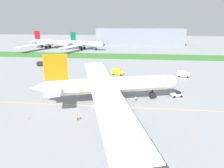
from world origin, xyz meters
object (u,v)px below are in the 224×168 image
at_px(traffic_cone_port_wing, 29,118).
at_px(service_truck_fuel_bowser, 117,72).
at_px(ground_crew_wingwalker_port, 78,117).
at_px(parked_airliner_far_centre, 84,44).
at_px(pushback_tug, 177,94).
at_px(ground_crew_marshaller_front, 136,98).
at_px(traffic_cone_near_nose, 194,133).
at_px(service_truck_catering_van, 183,74).
at_px(airliner_foreground, 108,86).
at_px(parked_airliner_far_left, 49,43).
at_px(service_truck_baggage_loader, 41,64).

height_order(traffic_cone_port_wing, service_truck_fuel_bowser, service_truck_fuel_bowser).
distance_m(ground_crew_wingwalker_port, parked_airliner_far_centre, 142.49).
distance_m(pushback_tug, ground_crew_marshaller_front, 16.79).
distance_m(ground_crew_marshaller_front, traffic_cone_port_wing, 36.63).
xyz_separation_m(pushback_tug, ground_crew_marshaller_front, (-15.77, -5.77, 0.02)).
relative_size(ground_crew_wingwalker_port, traffic_cone_near_nose, 3.00).
bearing_deg(service_truck_fuel_bowser, parked_airliner_far_centre, 113.53).
distance_m(service_truck_catering_van, parked_airliner_far_centre, 113.86).
height_order(airliner_foreground, pushback_tug, airliner_foreground).
distance_m(service_truck_fuel_bowser, service_truck_catering_van, 34.00).
bearing_deg(traffic_cone_near_nose, ground_crew_marshaller_front, 125.60).
relative_size(traffic_cone_port_wing, parked_airliner_far_left, 0.01).
bearing_deg(ground_crew_marshaller_front, pushback_tug, 20.09).
height_order(airliner_foreground, ground_crew_marshaller_front, airliner_foreground).
height_order(ground_crew_wingwalker_port, ground_crew_marshaller_front, ground_crew_wingwalker_port).
relative_size(service_truck_fuel_bowser, service_truck_catering_van, 0.96).
relative_size(pushback_tug, parked_airliner_far_centre, 0.10).
xyz_separation_m(ground_crew_wingwalker_port, ground_crew_marshaller_front, (17.24, 16.78, -0.06)).
bearing_deg(pushback_tug, parked_airliner_far_centre, 118.66).
bearing_deg(service_truck_fuel_bowser, parked_airliner_far_left, 128.96).
relative_size(traffic_cone_port_wing, service_truck_catering_van, 0.09).
bearing_deg(ground_crew_wingwalker_port, ground_crew_marshaller_front, 44.22).
xyz_separation_m(traffic_cone_near_nose, parked_airliner_far_centre, (-62.94, 143.28, 5.13)).
relative_size(ground_crew_wingwalker_port, traffic_cone_port_wing, 3.00).
bearing_deg(service_truck_baggage_loader, parked_airliner_far_left, 108.49).
xyz_separation_m(pushback_tug, service_truck_baggage_loader, (-74.75, 45.16, 0.52)).
bearing_deg(ground_crew_marshaller_front, service_truck_catering_van, 54.76).
distance_m(pushback_tug, parked_airliner_far_left, 157.37).
distance_m(pushback_tug, traffic_cone_port_wing, 53.31).
height_order(pushback_tug, ground_crew_marshaller_front, pushback_tug).
height_order(parked_airliner_far_left, parked_airliner_far_centre, parked_airliner_far_left).
relative_size(airliner_foreground, service_truck_catering_van, 12.64).
relative_size(ground_crew_marshaller_front, parked_airliner_far_centre, 0.03).
relative_size(ground_crew_wingwalker_port, service_truck_fuel_bowser, 0.28).
bearing_deg(airliner_foreground, parked_airliner_far_centre, 106.92).
relative_size(ground_crew_wingwalker_port, service_truck_catering_van, 0.27).
xyz_separation_m(pushback_tug, parked_airliner_far_centre, (-63.69, 116.53, 4.44)).
bearing_deg(ground_crew_wingwalker_port, service_truck_baggage_loader, 121.65).
height_order(ground_crew_marshaller_front, parked_airliner_far_left, parked_airliner_far_left).
xyz_separation_m(airliner_foreground, pushback_tug, (25.96, 7.51, -5.08)).
height_order(service_truck_fuel_bowser, parked_airliner_far_centre, parked_airliner_far_centre).
xyz_separation_m(traffic_cone_near_nose, service_truck_baggage_loader, (-74.00, 71.91, 1.21)).
relative_size(ground_crew_marshaller_front, parked_airliner_far_left, 0.02).
height_order(service_truck_catering_van, parked_airliner_far_left, parked_airliner_far_left).
height_order(ground_crew_marshaller_front, traffic_cone_near_nose, ground_crew_marshaller_front).
bearing_deg(service_truck_catering_van, ground_crew_wingwalker_port, -129.08).
bearing_deg(service_truck_catering_van, parked_airliner_far_centre, 129.33).
bearing_deg(parked_airliner_far_left, service_truck_baggage_loader, -71.51).
height_order(pushback_tug, traffic_cone_near_nose, pushback_tug).
bearing_deg(parked_airliner_far_centre, ground_crew_marshaller_front, -68.60).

